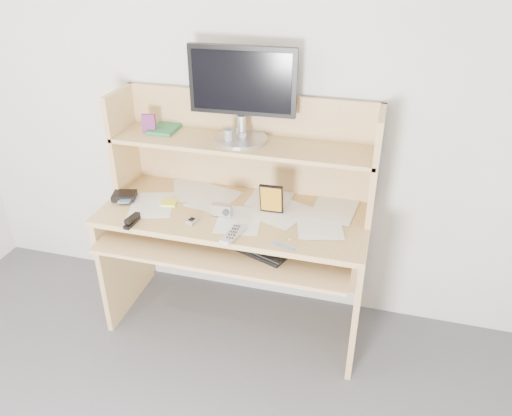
% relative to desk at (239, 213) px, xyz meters
% --- Properties ---
extents(back_wall, '(3.60, 0.04, 2.50)m').
position_rel_desk_xyz_m(back_wall, '(0.00, 0.24, 0.56)').
color(back_wall, silver).
rests_on(back_wall, floor).
extents(desk, '(1.40, 0.70, 1.30)m').
position_rel_desk_xyz_m(desk, '(0.00, 0.00, 0.00)').
color(desk, tan).
rests_on(desk, floor).
extents(paper_clutter, '(1.32, 0.54, 0.01)m').
position_rel_desk_xyz_m(paper_clutter, '(0.00, -0.08, 0.06)').
color(paper_clutter, silver).
rests_on(paper_clutter, desk).
extents(keyboard, '(0.43, 0.28, 0.03)m').
position_rel_desk_xyz_m(keyboard, '(0.13, -0.24, -0.03)').
color(keyboard, black).
rests_on(keyboard, desk).
extents(tv_remote, '(0.09, 0.19, 0.02)m').
position_rel_desk_xyz_m(tv_remote, '(0.07, -0.31, 0.07)').
color(tv_remote, '#AEAEA8').
rests_on(tv_remote, paper_clutter).
extents(flip_phone, '(0.06, 0.08, 0.02)m').
position_rel_desk_xyz_m(flip_phone, '(-0.17, -0.24, 0.07)').
color(flip_phone, '#AFAFB2').
rests_on(flip_phone, paper_clutter).
extents(stapler, '(0.04, 0.12, 0.04)m').
position_rel_desk_xyz_m(stapler, '(-0.46, -0.34, 0.08)').
color(stapler, black).
rests_on(stapler, paper_clutter).
extents(wallet, '(0.14, 0.13, 0.03)m').
position_rel_desk_xyz_m(wallet, '(-0.62, -0.11, 0.08)').
color(wallet, black).
rests_on(wallet, paper_clutter).
extents(sticky_note_pad, '(0.09, 0.09, 0.01)m').
position_rel_desk_xyz_m(sticky_note_pad, '(-0.37, -0.09, 0.06)').
color(sticky_note_pad, gold).
rests_on(sticky_note_pad, desk).
extents(digital_camera, '(0.10, 0.04, 0.06)m').
position_rel_desk_xyz_m(digital_camera, '(-0.05, -0.14, 0.09)').
color(digital_camera, '#A9AAAC').
rests_on(digital_camera, paper_clutter).
extents(game_case, '(0.12, 0.02, 0.17)m').
position_rel_desk_xyz_m(game_case, '(0.19, -0.06, 0.15)').
color(game_case, black).
rests_on(game_case, paper_clutter).
extents(blue_pen, '(0.12, 0.05, 0.01)m').
position_rel_desk_xyz_m(blue_pen, '(0.32, -0.34, 0.07)').
color(blue_pen, blue).
rests_on(blue_pen, paper_clutter).
extents(card_box, '(0.08, 0.03, 0.10)m').
position_rel_desk_xyz_m(card_box, '(-0.52, 0.07, 0.44)').
color(card_box, maroon).
rests_on(card_box, desk).
extents(shelf_book, '(0.14, 0.19, 0.02)m').
position_rel_desk_xyz_m(shelf_book, '(-0.45, 0.12, 0.40)').
color(shelf_book, '#307845').
rests_on(shelf_book, desk).
extents(chip_stack_a, '(0.04, 0.04, 0.05)m').
position_rel_desk_xyz_m(chip_stack_a, '(-0.06, 0.04, 0.41)').
color(chip_stack_a, black).
rests_on(chip_stack_a, desk).
extents(chip_stack_b, '(0.05, 0.05, 0.06)m').
position_rel_desk_xyz_m(chip_stack_b, '(-0.02, 0.11, 0.42)').
color(chip_stack_b, silver).
rests_on(chip_stack_b, desk).
extents(chip_stack_c, '(0.04, 0.04, 0.05)m').
position_rel_desk_xyz_m(chip_stack_c, '(0.00, 0.08, 0.41)').
color(chip_stack_c, black).
rests_on(chip_stack_c, desk).
extents(chip_stack_d, '(0.05, 0.05, 0.08)m').
position_rel_desk_xyz_m(chip_stack_d, '(-0.06, 0.03, 0.42)').
color(chip_stack_d, white).
rests_on(chip_stack_d, desk).
extents(monitor, '(0.55, 0.27, 0.47)m').
position_rel_desk_xyz_m(monitor, '(-0.01, 0.11, 0.64)').
color(monitor, '#B3B3B9').
rests_on(monitor, desk).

